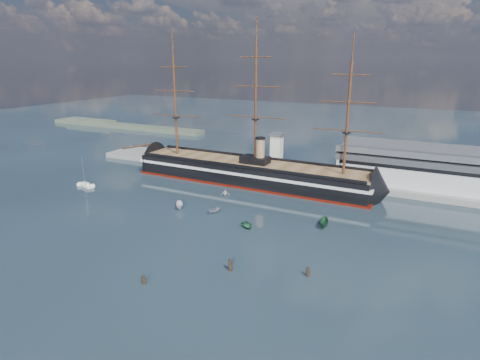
% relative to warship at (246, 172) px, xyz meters
% --- Properties ---
extents(ground, '(600.00, 600.00, 0.00)m').
position_rel_warship_xyz_m(ground, '(4.00, -20.00, -4.04)').
color(ground, '#1C262D').
rests_on(ground, ground).
extents(quay, '(180.00, 18.00, 2.00)m').
position_rel_warship_xyz_m(quay, '(14.00, 16.00, -4.04)').
color(quay, slate).
rests_on(quay, ground).
extents(warehouse, '(63.00, 21.00, 11.60)m').
position_rel_warship_xyz_m(warehouse, '(62.00, 20.00, 3.95)').
color(warehouse, '#B7BABC').
rests_on(warehouse, ground).
extents(quay_tower, '(5.00, 5.00, 15.00)m').
position_rel_warship_xyz_m(quay_tower, '(7.00, 13.00, 5.72)').
color(quay_tower, silver).
rests_on(quay_tower, ground).
extents(shoreline, '(120.00, 10.00, 4.00)m').
position_rel_warship_xyz_m(shoreline, '(-135.23, 75.00, -2.59)').
color(shoreline, '#3F4C38').
rests_on(shoreline, ground).
extents(warship, '(113.01, 17.73, 53.94)m').
position_rel_warship_xyz_m(warship, '(0.00, 0.00, 0.00)').
color(warship, black).
rests_on(warship, ground).
extents(sailboat, '(7.24, 4.03, 11.12)m').
position_rel_warship_xyz_m(sailboat, '(-49.37, -30.45, -3.33)').
color(sailboat, white).
rests_on(sailboat, ground).
extents(motorboat_a, '(6.52, 5.60, 2.54)m').
position_rel_warship_xyz_m(motorboat_a, '(-6.25, -33.93, -4.04)').
color(motorboat_a, silver).
rests_on(motorboat_a, ground).
extents(motorboat_c, '(5.48, 4.02, 2.07)m').
position_rel_warship_xyz_m(motorboat_c, '(5.27, -32.71, -4.04)').
color(motorboat_c, slate).
rests_on(motorboat_c, ground).
extents(motorboat_d, '(6.23, 4.70, 2.10)m').
position_rel_warship_xyz_m(motorboat_d, '(0.15, -16.42, -4.04)').
color(motorboat_d, white).
rests_on(motorboat_d, ground).
extents(motorboat_e, '(3.13, 3.18, 1.49)m').
position_rel_warship_xyz_m(motorboat_e, '(18.24, -37.56, -4.04)').
color(motorboat_e, '#1C4A2E').
rests_on(motorboat_e, ground).
extents(motorboat_f, '(7.29, 3.83, 2.77)m').
position_rel_warship_xyz_m(motorboat_f, '(37.21, -28.15, -4.04)').
color(motorboat_f, '#1F4F30').
rests_on(motorboat_f, ground).
extents(piling_near_mid, '(0.64, 0.64, 2.56)m').
position_rel_warship_xyz_m(piling_near_mid, '(11.67, -73.03, -4.04)').
color(piling_near_mid, black).
rests_on(piling_near_mid, ground).
extents(piling_near_right, '(0.64, 0.64, 3.44)m').
position_rel_warship_xyz_m(piling_near_right, '(25.00, -60.43, -4.04)').
color(piling_near_right, black).
rests_on(piling_near_right, ground).
extents(piling_far_right, '(0.64, 0.64, 2.79)m').
position_rel_warship_xyz_m(piling_far_right, '(40.90, -55.21, -4.04)').
color(piling_far_right, black).
rests_on(piling_far_right, ground).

